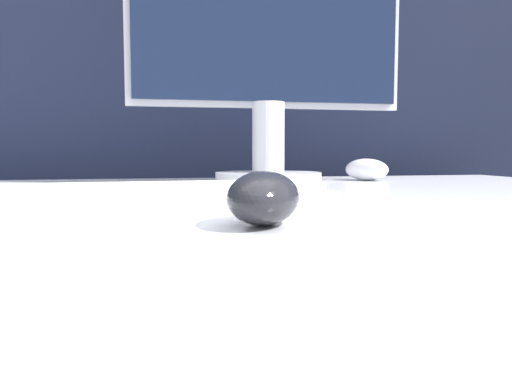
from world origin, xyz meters
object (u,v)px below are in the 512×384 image
computer_mouse_near (264,198)px  computer_mouse_far (366,170)px  monitor (268,29)px  keyboard (138,195)px

computer_mouse_near → computer_mouse_far: (0.35, 0.57, 0.00)m
monitor → computer_mouse_far: monitor is taller
computer_mouse_near → monitor: (0.14, 0.56, 0.28)m
keyboard → computer_mouse_far: computer_mouse_far is taller
computer_mouse_near → monitor: monitor is taller
monitor → computer_mouse_far: bearing=3.4°
monitor → computer_mouse_far: (0.22, 0.01, -0.28)m
keyboard → computer_mouse_far: (0.46, 0.39, 0.01)m
computer_mouse_near → monitor: 0.64m
keyboard → monitor: bearing=54.3°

